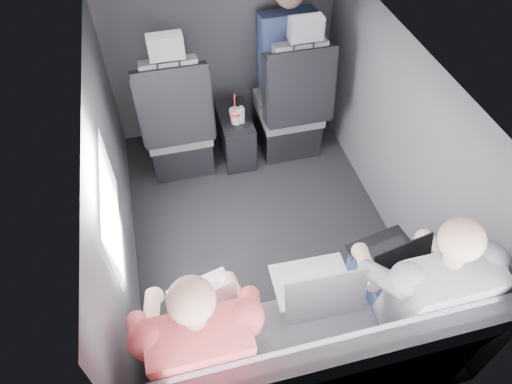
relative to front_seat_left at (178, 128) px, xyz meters
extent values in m
plane|color=black|center=(0.45, -0.84, -0.40)|extent=(2.60, 2.60, 0.00)
plane|color=#B2B2AD|center=(0.45, -0.84, 0.95)|extent=(2.60, 2.60, 0.00)
cube|color=#56565B|center=(-0.45, -0.84, 0.27)|extent=(0.02, 2.60, 1.35)
cube|color=#56565B|center=(1.35, -0.84, 0.27)|extent=(0.02, 2.60, 1.35)
cube|color=#56565B|center=(0.45, 0.46, 0.27)|extent=(1.80, 0.02, 1.35)
cube|color=#56565B|center=(0.45, -2.14, 0.27)|extent=(1.80, 0.02, 1.35)
cube|color=white|center=(-0.43, -1.14, 0.50)|extent=(0.02, 0.75, 0.42)
cube|color=black|center=(0.90, -0.17, 0.40)|extent=(0.35, 0.11, 0.59)
cube|color=black|center=(0.00, 0.08, -0.25)|extent=(0.46, 0.48, 0.30)
cube|color=slate|center=(0.00, 0.06, -0.02)|extent=(0.48, 0.46, 0.14)
cube|color=slate|center=(0.00, -0.14, 0.35)|extent=(0.38, 0.18, 0.61)
cube|color=black|center=(-0.22, -0.14, 0.32)|extent=(0.08, 0.21, 0.53)
cube|color=black|center=(0.22, -0.14, 0.32)|extent=(0.08, 0.21, 0.53)
cube|color=black|center=(0.00, -0.20, 0.34)|extent=(0.50, 0.11, 0.58)
cube|color=slate|center=(0.00, -0.18, 0.79)|extent=(0.22, 0.10, 0.15)
cube|color=black|center=(0.90, 0.08, -0.25)|extent=(0.46, 0.48, 0.30)
cube|color=slate|center=(0.90, 0.06, -0.02)|extent=(0.48, 0.46, 0.14)
cube|color=slate|center=(0.90, -0.14, 0.35)|extent=(0.38, 0.18, 0.61)
cube|color=black|center=(0.68, -0.14, 0.32)|extent=(0.08, 0.21, 0.53)
cube|color=black|center=(1.12, -0.14, 0.32)|extent=(0.08, 0.21, 0.53)
cube|color=black|center=(0.90, -0.20, 0.34)|extent=(0.50, 0.11, 0.58)
cube|color=slate|center=(0.90, -0.18, 0.79)|extent=(0.22, 0.10, 0.15)
cube|color=black|center=(0.45, 0.04, -0.20)|extent=(0.24, 0.48, 0.40)
cylinder|color=black|center=(0.40, -0.08, 0.00)|extent=(0.09, 0.09, 0.01)
cylinder|color=black|center=(0.51, -0.08, 0.00)|extent=(0.09, 0.09, 0.01)
cube|color=slate|center=(0.45, -1.86, -0.18)|extent=(1.60, 0.50, 0.45)
cube|color=slate|center=(0.45, -2.09, 0.28)|extent=(1.60, 0.17, 0.47)
cylinder|color=red|center=(0.44, -0.05, 0.10)|extent=(0.09, 0.09, 0.02)
cylinder|color=white|center=(0.44, -0.05, 0.12)|extent=(0.09, 0.09, 0.01)
cylinder|color=red|center=(0.44, -0.05, 0.20)|extent=(0.01, 0.01, 0.15)
cylinder|color=#A9C8E5|center=(0.49, -0.05, 0.07)|extent=(0.05, 0.05, 0.14)
cylinder|color=#A9C8E5|center=(0.49, -0.05, 0.14)|extent=(0.03, 0.03, 0.02)
cube|color=white|center=(-0.06, -1.58, 0.19)|extent=(0.37, 0.30, 0.02)
cube|color=silver|center=(-0.06, -1.60, 0.20)|extent=(0.29, 0.19, 0.00)
cube|color=white|center=(-0.06, -1.51, 0.20)|extent=(0.11, 0.07, 0.00)
cube|color=white|center=(-0.06, -1.73, 0.31)|extent=(0.33, 0.14, 0.22)
cube|color=silver|center=(-0.06, -1.72, 0.31)|extent=(0.29, 0.12, 0.19)
cube|color=#B8B9BE|center=(0.50, -1.63, 0.19)|extent=(0.41, 0.29, 0.02)
cube|color=silver|center=(0.50, -1.64, 0.20)|extent=(0.33, 0.16, 0.00)
cube|color=#B8B9BE|center=(0.50, -1.54, 0.20)|extent=(0.12, 0.07, 0.00)
cube|color=#B8B9BE|center=(0.50, -1.80, 0.33)|extent=(0.40, 0.09, 0.27)
cube|color=silver|center=(0.50, -1.80, 0.33)|extent=(0.35, 0.07, 0.23)
cube|color=black|center=(0.95, -1.55, 0.19)|extent=(0.39, 0.30, 0.02)
cube|color=black|center=(0.95, -1.56, 0.20)|extent=(0.31, 0.18, 0.00)
cube|color=black|center=(0.95, -1.47, 0.20)|extent=(0.11, 0.07, 0.00)
cube|color=black|center=(0.95, -1.70, 0.31)|extent=(0.36, 0.13, 0.23)
cube|color=silver|center=(0.95, -1.69, 0.31)|extent=(0.31, 0.11, 0.20)
cube|color=#2F3034|center=(-0.22, -1.74, 0.12)|extent=(0.15, 0.45, 0.13)
cube|color=#2F3034|center=(0.00, -1.74, 0.12)|extent=(0.15, 0.45, 0.13)
cube|color=#2F3034|center=(-0.22, -1.51, -0.18)|extent=(0.13, 0.13, 0.45)
cube|color=#2F3034|center=(0.00, -1.51, -0.18)|extent=(0.13, 0.13, 0.45)
cube|color=#BD3E4A|center=(-0.11, -1.94, 0.37)|extent=(0.41, 0.28, 0.55)
sphere|color=tan|center=(-0.11, -1.91, 0.76)|extent=(0.18, 0.18, 0.18)
cylinder|color=tan|center=(-0.31, -1.66, 0.27)|extent=(0.11, 0.28, 0.12)
cylinder|color=tan|center=(0.10, -1.66, 0.27)|extent=(0.11, 0.28, 0.12)
cube|color=navy|center=(0.87, -1.74, 0.12)|extent=(0.15, 0.45, 0.13)
cube|color=navy|center=(1.10, -1.74, 0.12)|extent=(0.15, 0.45, 0.13)
cube|color=navy|center=(0.87, -1.50, -0.18)|extent=(0.13, 0.13, 0.45)
cube|color=navy|center=(1.10, -1.50, -0.18)|extent=(0.13, 0.13, 0.45)
cube|color=slate|center=(0.98, -1.94, 0.37)|extent=(0.41, 0.28, 0.56)
sphere|color=#DAAC95|center=(0.98, -1.91, 0.77)|extent=(0.19, 0.19, 0.19)
cylinder|color=#DAAC95|center=(0.78, -1.66, 0.28)|extent=(0.12, 0.29, 0.12)
cylinder|color=#DAAC95|center=(1.19, -1.66, 0.28)|extent=(0.12, 0.29, 0.12)
cube|color=navy|center=(0.92, 0.24, 0.38)|extent=(0.43, 0.28, 0.62)
cube|color=navy|center=(0.92, 0.30, 0.09)|extent=(0.37, 0.43, 0.13)
camera|label=1|loc=(-0.08, -2.76, 2.25)|focal=32.00mm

